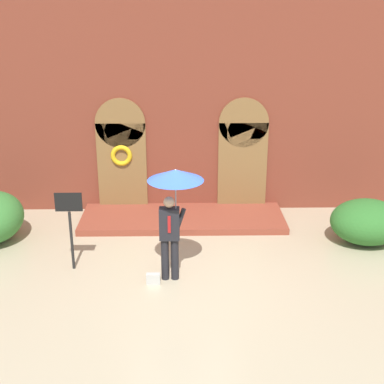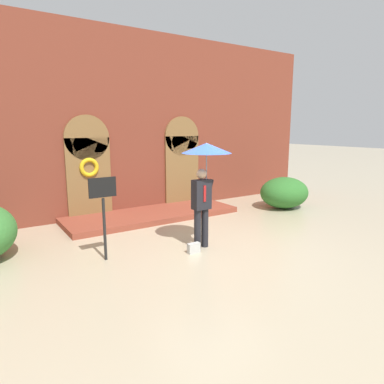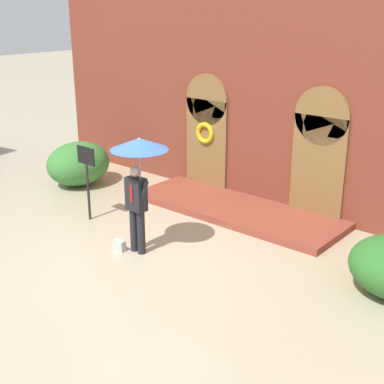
# 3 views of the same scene
# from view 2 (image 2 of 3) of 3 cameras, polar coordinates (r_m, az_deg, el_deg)

# --- Properties ---
(ground_plane) EXTENTS (80.00, 80.00, 0.00)m
(ground_plane) POSITION_cam_2_polar(r_m,az_deg,el_deg) (8.01, 3.38, -8.97)
(ground_plane) COLOR tan
(building_facade) EXTENTS (14.00, 2.30, 5.60)m
(building_facade) POSITION_cam_2_polar(r_m,az_deg,el_deg) (11.14, -9.54, 10.52)
(building_facade) COLOR brown
(building_facade) RESTS_ON ground
(person_with_umbrella) EXTENTS (1.10, 1.10, 2.36)m
(person_with_umbrella) POSITION_cam_2_polar(r_m,az_deg,el_deg) (7.54, 2.22, 4.76)
(person_with_umbrella) COLOR black
(person_with_umbrella) RESTS_ON ground
(handbag) EXTENTS (0.28, 0.12, 0.22)m
(handbag) POSITION_cam_2_polar(r_m,az_deg,el_deg) (7.55, 0.29, -9.31)
(handbag) COLOR #B7B7B2
(handbag) RESTS_ON ground
(sign_post) EXTENTS (0.56, 0.06, 1.72)m
(sign_post) POSITION_cam_2_polar(r_m,az_deg,el_deg) (7.10, -14.56, -2.09)
(sign_post) COLOR black
(sign_post) RESTS_ON ground
(shrub_right) EXTENTS (1.71, 1.47, 1.04)m
(shrub_right) POSITION_cam_2_polar(r_m,az_deg,el_deg) (11.96, 15.11, -0.10)
(shrub_right) COLOR #2D6B28
(shrub_right) RESTS_ON ground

